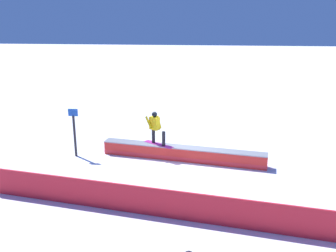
# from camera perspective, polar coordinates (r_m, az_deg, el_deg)

# --- Properties ---
(ground_plane) EXTENTS (120.00, 120.00, 0.00)m
(ground_plane) POSITION_cam_1_polar(r_m,az_deg,el_deg) (15.19, 2.26, -5.29)
(ground_plane) COLOR white
(grind_box) EXTENTS (6.76, 1.64, 0.58)m
(grind_box) POSITION_cam_1_polar(r_m,az_deg,el_deg) (15.09, 2.27, -4.37)
(grind_box) COLOR red
(grind_box) RESTS_ON ground_plane
(snowboarder) EXTENTS (1.32, 1.01, 1.37)m
(snowboarder) POSITION_cam_1_polar(r_m,az_deg,el_deg) (15.09, -1.94, -0.11)
(snowboarder) COLOR #BA2B8F
(snowboarder) RESTS_ON grind_box
(safety_fence) EXTENTS (12.33, 2.14, 0.90)m
(safety_fence) POSITION_cam_1_polar(r_m,az_deg,el_deg) (10.88, 0.71, -12.13)
(safety_fence) COLOR red
(safety_fence) RESTS_ON ground_plane
(trail_marker) EXTENTS (0.40, 0.10, 2.06)m
(trail_marker) POSITION_cam_1_polar(r_m,az_deg,el_deg) (15.72, -14.36, -0.79)
(trail_marker) COLOR #262628
(trail_marker) RESTS_ON ground_plane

